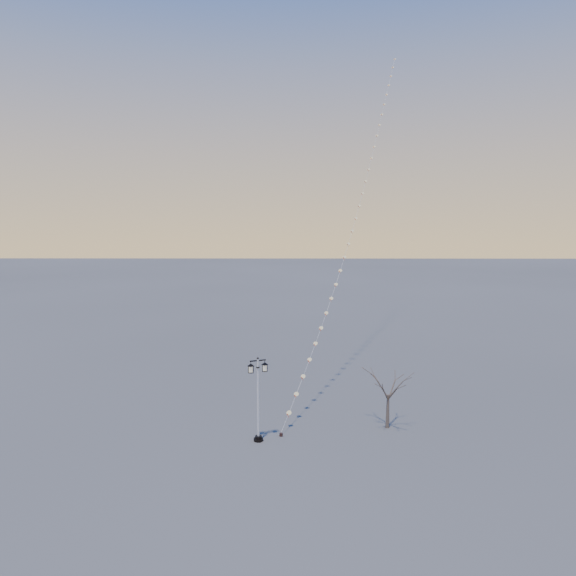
{
  "coord_description": "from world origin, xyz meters",
  "views": [
    {
      "loc": [
        1.72,
        -30.49,
        13.59
      ],
      "look_at": [
        1.46,
        6.44,
        8.68
      ],
      "focal_mm": 32.48,
      "sensor_mm": 36.0,
      "label": 1
    }
  ],
  "objects": [
    {
      "name": "ground",
      "position": [
        0.0,
        0.0,
        0.0
      ],
      "size": [
        300.0,
        300.0,
        0.0
      ],
      "primitive_type": "plane",
      "color": "#555555",
      "rests_on": "ground"
    },
    {
      "name": "kite_train",
      "position": [
        8.2,
        21.3,
        17.4
      ],
      "size": [
        14.89,
        41.6,
        34.96
      ],
      "rotation": [
        0.0,
        0.0,
        0.16
      ],
      "color": "black",
      "rests_on": "ground"
    },
    {
      "name": "bare_tree",
      "position": [
        8.01,
        2.21,
        2.84
      ],
      "size": [
        2.47,
        2.47,
        4.09
      ],
      "rotation": [
        0.0,
        0.0,
        0.01
      ],
      "color": "brown",
      "rests_on": "ground"
    },
    {
      "name": "street_lamp",
      "position": [
        -0.32,
        0.1,
        2.93
      ],
      "size": [
        1.29,
        0.77,
        5.3
      ],
      "rotation": [
        0.0,
        0.0,
        0.35
      ],
      "color": "black",
      "rests_on": "ground"
    }
  ]
}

